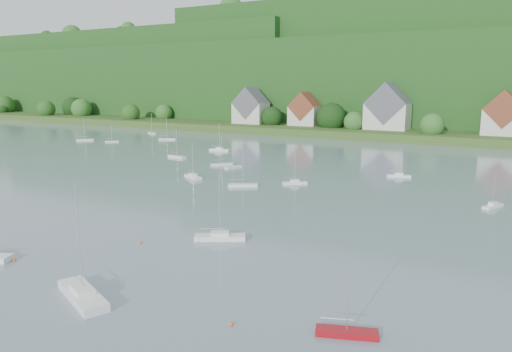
# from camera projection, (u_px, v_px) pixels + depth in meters

# --- Properties ---
(far_shore_strip) EXTENTS (600.00, 60.00, 3.00)m
(far_shore_strip) POSITION_uv_depth(u_px,v_px,m) (382.00, 130.00, 200.83)
(far_shore_strip) COLOR #365720
(far_shore_strip) RESTS_ON ground
(forested_ridge) EXTENTS (620.00, 181.22, 69.89)m
(forested_ridge) POSITION_uv_depth(u_px,v_px,m) (419.00, 79.00, 255.37)
(forested_ridge) COLOR #144014
(forested_ridge) RESTS_ON ground
(village_building_0) EXTENTS (14.00, 10.40, 16.00)m
(village_building_0) POSITION_uv_depth(u_px,v_px,m) (251.00, 109.00, 214.58)
(village_building_0) COLOR beige
(village_building_0) RESTS_ON far_shore_strip
(village_building_1) EXTENTS (12.00, 9.36, 14.00)m
(village_building_1) POSITION_uv_depth(u_px,v_px,m) (305.00, 112.00, 204.44)
(village_building_1) COLOR beige
(village_building_1) RESTS_ON far_shore_strip
(village_building_2) EXTENTS (16.00, 11.44, 18.00)m
(village_building_2) POSITION_uv_depth(u_px,v_px,m) (388.00, 110.00, 186.50)
(village_building_2) COLOR beige
(village_building_2) RESTS_ON far_shore_strip
(village_building_3) EXTENTS (13.00, 10.40, 15.50)m
(village_building_3) POSITION_uv_depth(u_px,v_px,m) (503.00, 116.00, 165.74)
(village_building_3) COLOR beige
(village_building_3) RESTS_ON far_shore_strip
(near_sailboat_3) EXTENTS (6.78, 5.05, 9.11)m
(near_sailboat_3) POSITION_uv_depth(u_px,v_px,m) (220.00, 237.00, 64.87)
(near_sailboat_3) COLOR white
(near_sailboat_3) RESTS_ON ground
(near_sailboat_4) EXTENTS (8.69, 5.59, 11.42)m
(near_sailboat_4) POSITION_uv_depth(u_px,v_px,m) (83.00, 294.00, 46.98)
(near_sailboat_4) COLOR white
(near_sailboat_4) RESTS_ON ground
(near_sailboat_7) EXTENTS (5.34, 3.07, 6.96)m
(near_sailboat_7) POSITION_uv_depth(u_px,v_px,m) (347.00, 332.00, 40.31)
(near_sailboat_7) COLOR maroon
(near_sailboat_7) RESTS_ON ground
(mooring_buoy_0) EXTENTS (0.44, 0.44, 0.44)m
(mooring_buoy_0) POSITION_uv_depth(u_px,v_px,m) (14.00, 261.00, 57.24)
(mooring_buoy_0) COLOR orange
(mooring_buoy_0) RESTS_ON ground
(mooring_buoy_2) EXTENTS (0.42, 0.42, 0.42)m
(mooring_buoy_2) POSITION_uv_depth(u_px,v_px,m) (231.00, 326.00, 42.01)
(mooring_buoy_2) COLOR orange
(mooring_buoy_2) RESTS_ON ground
(mooring_buoy_3) EXTENTS (0.40, 0.40, 0.40)m
(mooring_buoy_3) POSITION_uv_depth(u_px,v_px,m) (141.00, 243.00, 63.52)
(mooring_buoy_3) COLOR orange
(mooring_buoy_3) RESTS_ON ground
(far_sailboat_cluster) EXTENTS (184.92, 75.94, 8.71)m
(far_sailboat_cluster) POSITION_uv_depth(u_px,v_px,m) (290.00, 160.00, 130.01)
(far_sailboat_cluster) COLOR white
(far_sailboat_cluster) RESTS_ON ground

